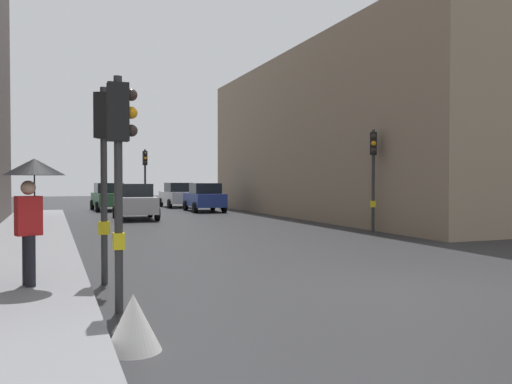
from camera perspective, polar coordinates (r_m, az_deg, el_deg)
The scene contains 13 objects.
ground_plane at distance 10.05m, azimuth 16.45°, elevation -9.87°, with size 120.00×120.00×0.00m, color #28282B.
sidewalk_kerb at distance 13.94m, azimuth -24.02°, elevation -6.48°, with size 2.58×40.00×0.16m, color gray.
building_facade_right at distance 30.75m, azimuth 13.54°, elevation 5.72°, with size 12.00×24.35×8.68m, color gray.
traffic_light_near_left at distance 7.91m, azimuth -14.51°, elevation 4.43°, with size 0.43×0.24×3.44m.
traffic_light_far_median at distance 32.07m, azimuth -11.91°, elevation 2.44°, with size 0.25×0.43×3.78m.
traffic_light_near_right at distance 10.16m, azimuth -16.03°, elevation 4.53°, with size 0.45×0.34×3.65m.
traffic_light_mid_street at distance 20.07m, azimuth 12.58°, elevation 3.24°, with size 0.36×0.44×3.82m.
car_green_estate at distance 35.08m, azimuth -15.61°, elevation -0.50°, with size 2.17×4.28×1.76m.
car_blue_van at distance 32.88m, azimuth -5.60°, elevation -0.57°, with size 2.12×4.25×1.76m.
car_white_compact at distance 38.14m, azimuth -8.47°, elevation -0.33°, with size 2.13×4.26×1.76m.
car_silver_hatchback at distance 26.98m, azimuth -12.95°, elevation -1.00°, with size 2.17×4.28×1.76m.
pedestrian_with_umbrella at distance 9.61m, azimuth -23.03°, elevation 0.62°, with size 1.00×1.00×2.14m.
warning_sign_triangle at distance 6.28m, azimuth -13.13°, elevation -13.60°, with size 0.64×0.64×0.65m, color silver.
Camera 1 is at (-6.04, -7.80, 1.93)m, focal length 36.97 mm.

